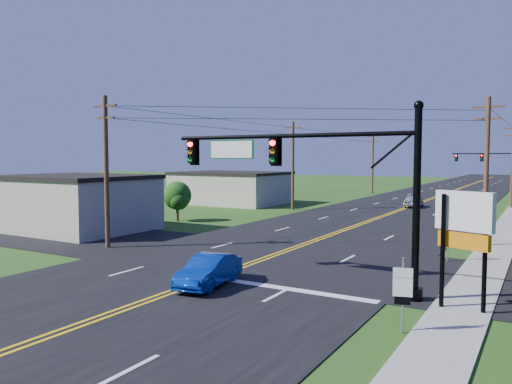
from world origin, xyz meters
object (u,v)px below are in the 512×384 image
Objects in this scene: blue_car at (209,271)px; stop_sign at (448,228)px; signal_mast_far at (488,162)px; route_sign at (403,289)px; signal_mast_main at (307,173)px.

blue_car is 12.84m from stop_sign.
signal_mast_far is 74.38m from blue_car.
blue_car is 1.59× the size of stop_sign.
blue_car is 1.65× the size of route_sign.
signal_mast_main is 5.79m from blue_car.
signal_mast_main is at bearing -134.95° from stop_sign.
signal_mast_far reaches higher than route_sign.
signal_mast_far is at bearing 89.92° from signal_mast_main.
blue_car is at bearing 153.51° from route_sign.
blue_car is (-3.44, -2.19, -4.11)m from signal_mast_main.
route_sign is 11.73m from stop_sign.
signal_mast_main is 1.03× the size of signal_mast_far.
route_sign is at bearing -18.59° from blue_car.
stop_sign is (4.33, 7.97, -2.99)m from signal_mast_main.
route_sign is at bearing -37.18° from signal_mast_main.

